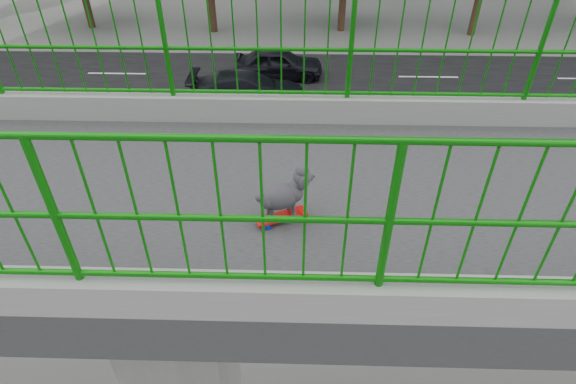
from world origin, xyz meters
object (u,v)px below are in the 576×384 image
Objects in this scene: car_3 at (249,90)px; car_5 at (296,238)px; skateboard at (281,217)px; poodle at (284,194)px; car_2 at (483,129)px; car_4 at (278,63)px.

car_5 is at bearing -166.93° from car_3.
car_3 is (-16.04, -2.13, -6.29)m from skateboard.
poodle is at bearing -172.35° from car_3.
poodle is at bearing 90.00° from skateboard.
car_2 is 9.91m from car_3.
car_5 is at bearing 131.82° from car_2.
poodle reaches higher than skateboard.
car_3 is at bearing 159.67° from car_4.
car_4 is at bearing -20.33° from car_3.
car_2 is 1.03× the size of car_3.
car_5 is (12.80, 1.04, 0.06)m from car_4.
poodle is 20.33m from car_4.
car_3 is 1.07× the size of car_5.
car_5 is at bearing 156.16° from skateboard.
car_2 is (-12.83, 7.23, -6.55)m from poodle.
skateboard is 0.10× the size of car_5.
car_5 is (-6.44, 0.10, -6.24)m from skateboard.
car_2 is 10.40m from car_4.
car_3 is (-16.03, -2.15, -6.53)m from poodle.
skateboard reaches higher than car_2.
car_2 is 1.22× the size of car_4.
skateboard is 0.25m from poodle.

